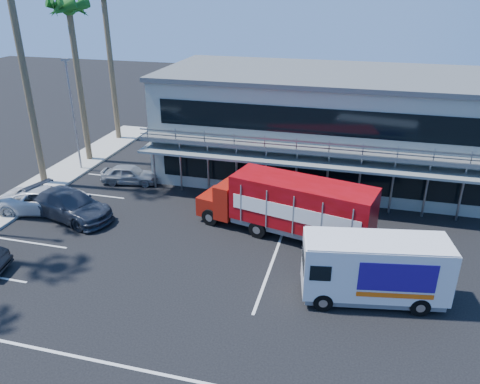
# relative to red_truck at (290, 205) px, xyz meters

# --- Properties ---
(ground) EXTENTS (120.00, 120.00, 0.00)m
(ground) POSITION_rel_red_truck_xyz_m (-2.34, -5.16, -1.82)
(ground) COLOR black
(ground) RESTS_ON ground
(building) EXTENTS (22.40, 12.00, 7.30)m
(building) POSITION_rel_red_truck_xyz_m (0.66, 9.78, 1.84)
(building) COLOR gray
(building) RESTS_ON ground
(curb_strip) EXTENTS (3.00, 32.00, 0.16)m
(curb_strip) POSITION_rel_red_truck_xyz_m (-17.34, 0.84, -1.74)
(curb_strip) COLOR #A5A399
(curb_strip) RESTS_ON ground
(palm_e) EXTENTS (2.80, 2.80, 12.25)m
(palm_e) POSITION_rel_red_truck_xyz_m (-17.04, 7.84, 8.75)
(palm_e) COLOR brown
(palm_e) RESTS_ON ground
(palm_f) EXTENTS (2.80, 2.80, 13.25)m
(palm_f) POSITION_rel_red_truck_xyz_m (-17.44, 13.34, 9.65)
(palm_f) COLOR brown
(palm_f) RESTS_ON ground
(light_pole_far) EXTENTS (0.50, 0.25, 8.09)m
(light_pole_far) POSITION_rel_red_truck_xyz_m (-16.54, 5.84, 2.68)
(light_pole_far) COLOR gray
(light_pole_far) RESTS_ON ground
(red_truck) EXTENTS (10.11, 4.51, 3.32)m
(red_truck) POSITION_rel_red_truck_xyz_m (0.00, 0.00, 0.00)
(red_truck) COLOR maroon
(red_truck) RESTS_ON ground
(white_van) EXTENTS (6.38, 3.13, 2.98)m
(white_van) POSITION_rel_red_truck_xyz_m (4.43, -4.77, -0.24)
(white_van) COLOR silver
(white_van) RESTS_ON ground
(parked_car_c) EXTENTS (5.74, 3.62, 1.48)m
(parked_car_c) POSITION_rel_red_truck_xyz_m (-14.77, -0.76, -1.08)
(parked_car_c) COLOR silver
(parked_car_c) RESTS_ON ground
(parked_car_d) EXTENTS (6.13, 3.82, 1.66)m
(parked_car_d) POSITION_rel_red_truck_xyz_m (-12.85, -1.16, -0.99)
(parked_car_d) COLOR #2C313B
(parked_car_d) RESTS_ON ground
(parked_car_e) EXTENTS (4.07, 2.17, 1.32)m
(parked_car_e) POSITION_rel_red_truck_xyz_m (-11.84, 4.47, -1.16)
(parked_car_e) COLOR gray
(parked_car_e) RESTS_ON ground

